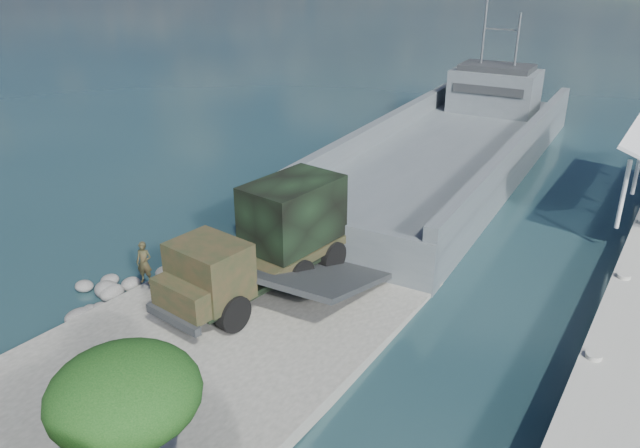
% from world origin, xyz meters
% --- Properties ---
extents(ground, '(1400.00, 1400.00, 0.00)m').
position_xyz_m(ground, '(0.00, 0.00, 0.00)').
color(ground, '#1A363F').
rests_on(ground, ground).
extents(boat_ramp, '(10.00, 18.00, 0.50)m').
position_xyz_m(boat_ramp, '(0.00, -1.00, 0.25)').
color(boat_ramp, slate).
rests_on(boat_ramp, ground).
extents(shoreline_rocks, '(3.20, 5.60, 0.90)m').
position_xyz_m(shoreline_rocks, '(-6.20, 0.50, 0.00)').
color(shoreline_rocks, '#545452').
rests_on(shoreline_rocks, ground).
extents(landing_craft, '(10.57, 35.83, 10.53)m').
position_xyz_m(landing_craft, '(-0.23, 21.40, 0.86)').
color(landing_craft, '#4D565B').
rests_on(landing_craft, ground).
extents(military_truck, '(3.65, 8.83, 3.98)m').
position_xyz_m(military_truck, '(-0.50, 3.36, 2.48)').
color(military_truck, black).
rests_on(military_truck, boat_ramp).
extents(soldier, '(0.72, 0.60, 1.70)m').
position_xyz_m(soldier, '(-4.29, 0.52, 1.35)').
color(soldier, black).
rests_on(soldier, boat_ramp).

